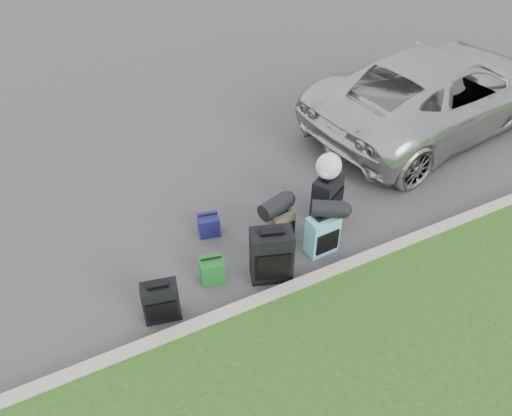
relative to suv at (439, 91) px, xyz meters
name	(u,v)px	position (x,y,z in m)	size (l,w,h in m)	color
ground	(268,242)	(-4.41, -1.49, -0.75)	(120.00, 120.00, 0.00)	#383535
curb	(303,285)	(-4.41, -2.49, -0.67)	(120.00, 0.18, 0.15)	#9E937F
suv	(439,91)	(0.00, 0.00, 0.00)	(2.49, 5.39, 1.50)	#B7B7B2
suitcase_small_black	(161,301)	(-6.23, -2.08, -0.47)	(0.45, 0.25, 0.56)	black
suitcase_large_black_left	(271,255)	(-4.68, -2.09, -0.35)	(0.56, 0.33, 0.80)	black
suitcase_olive	(281,226)	(-4.22, -1.50, -0.49)	(0.37, 0.23, 0.51)	#433F2C
suitcase_teal	(322,235)	(-3.81, -1.98, -0.44)	(0.44, 0.26, 0.63)	teal
suitcase_large_black_right	(327,198)	(-3.34, -1.37, -0.38)	(0.49, 0.30, 0.74)	black
tote_green	(212,270)	(-5.43, -1.78, -0.57)	(0.31, 0.25, 0.36)	#16661F
tote_navy	(209,225)	(-5.11, -0.92, -0.58)	(0.31, 0.24, 0.33)	#191752
duffel_left	(276,206)	(-4.30, -1.48, -0.11)	(0.26, 0.26, 0.48)	black
duffel_right	(328,209)	(-3.74, -1.95, 0.00)	(0.24, 0.24, 0.44)	black
trash_bag	(329,166)	(-3.35, -1.33, 0.19)	(0.39, 0.39, 0.39)	silver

